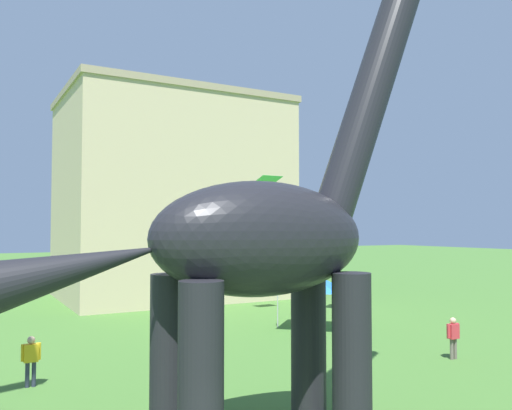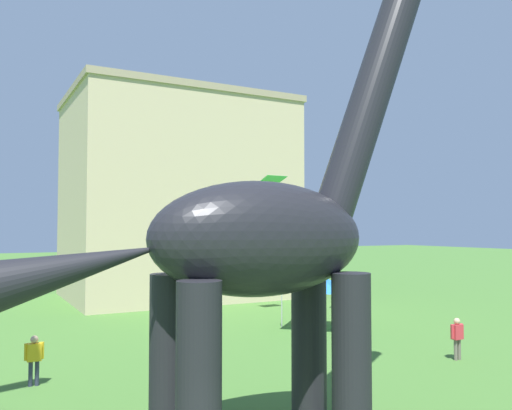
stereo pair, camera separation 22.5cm
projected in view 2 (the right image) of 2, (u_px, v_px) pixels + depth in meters
name	position (u px, v px, depth m)	size (l,w,h in m)	color
dinosaur_sculpture	(259.00, 239.00, 13.38)	(13.83, 2.93, 14.46)	black
person_vendor_side	(34.00, 355.00, 18.45)	(0.65, 0.29, 1.74)	#2D3347
person_near_flyer	(457.00, 334.00, 22.06)	(0.65, 0.29, 1.74)	#6B6056
festival_canopy_tent	(316.00, 282.00, 28.85)	(3.15, 3.15, 3.00)	#B2B2B7
kite_high_right	(356.00, 138.00, 31.72)	(2.16, 2.09, 2.32)	orange
kite_near_high	(273.00, 180.00, 33.32)	(1.59, 1.19, 0.40)	green
background_building_block	(176.00, 198.00, 43.01)	(16.83, 12.95, 15.92)	#CCB78E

